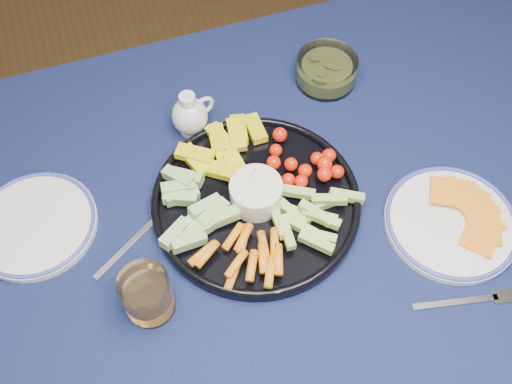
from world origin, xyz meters
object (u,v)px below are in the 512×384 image
object	(u,v)px
crudite_platter	(255,200)
creamer_pitcher	(190,115)
dining_table	(290,244)
pickle_bowl	(326,71)
cheese_plate	(452,221)
side_plate_extra	(35,224)
juice_tumbler	(148,296)

from	to	relation	value
crudite_platter	creamer_pitcher	distance (m)	0.22
dining_table	pickle_bowl	bearing A→B (deg)	57.47
pickle_bowl	cheese_plate	xyz separation A→B (m)	(0.07, -0.40, -0.01)
dining_table	crudite_platter	world-z (taller)	crudite_platter
crudite_platter	side_plate_extra	size ratio (longest dim) A/B	1.73
creamer_pitcher	pickle_bowl	xyz separation A→B (m)	(0.30, 0.03, -0.02)
crudite_platter	cheese_plate	size ratio (longest dim) A/B	1.60
crudite_platter	creamer_pitcher	xyz separation A→B (m)	(-0.06, 0.21, 0.02)
dining_table	pickle_bowl	xyz separation A→B (m)	(0.19, 0.30, 0.11)
cheese_plate	creamer_pitcher	bearing A→B (deg)	135.96
dining_table	side_plate_extra	distance (m)	0.47
creamer_pitcher	side_plate_extra	world-z (taller)	creamer_pitcher
dining_table	juice_tumbler	bearing A→B (deg)	-165.73
cheese_plate	side_plate_extra	distance (m)	0.74
pickle_bowl	side_plate_extra	xyz separation A→B (m)	(-0.63, -0.16, -0.02)
dining_table	side_plate_extra	xyz separation A→B (m)	(-0.44, 0.14, 0.10)
cheese_plate	juice_tumbler	size ratio (longest dim) A/B	2.47
dining_table	crudite_platter	size ratio (longest dim) A/B	4.39
crudite_platter	cheese_plate	distance (m)	0.35
crudite_platter	pickle_bowl	world-z (taller)	crudite_platter
cheese_plate	side_plate_extra	world-z (taller)	cheese_plate
crudite_platter	creamer_pitcher	size ratio (longest dim) A/B	3.85
creamer_pitcher	side_plate_extra	size ratio (longest dim) A/B	0.45
juice_tumbler	dining_table	bearing A→B (deg)	14.27
pickle_bowl	juice_tumbler	world-z (taller)	juice_tumbler
dining_table	pickle_bowl	distance (m)	0.37
creamer_pitcher	cheese_plate	xyz separation A→B (m)	(0.38, -0.37, -0.03)
side_plate_extra	creamer_pitcher	bearing A→B (deg)	20.75
creamer_pitcher	juice_tumbler	distance (m)	0.38
crudite_platter	juice_tumbler	xyz separation A→B (m)	(-0.22, -0.13, 0.02)
crudite_platter	cheese_plate	bearing A→B (deg)	-25.76
creamer_pitcher	side_plate_extra	bearing A→B (deg)	-159.25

